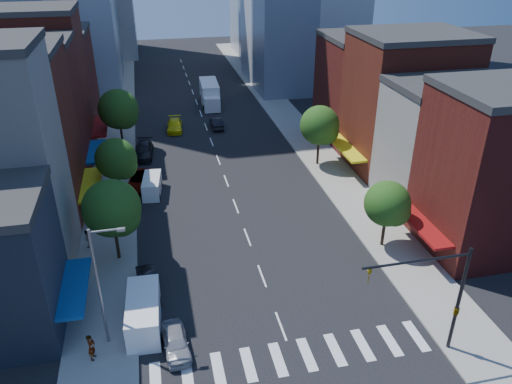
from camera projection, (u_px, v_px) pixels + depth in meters
ground at (281, 326)px, 35.75m from camera, size 220.00×220.00×0.00m
sidewalk_left at (116, 138)px, 67.91m from camera, size 5.00×120.00×0.15m
sidewalk_right at (293, 125)px, 72.68m from camera, size 5.00×120.00×0.15m
crosswalk at (293, 357)px, 33.15m from camera, size 19.00×3.00×0.01m
bldg_left_2 at (4, 141)px, 45.75m from camera, size 12.00×9.00×16.00m
bldg_left_3 at (23, 117)px, 53.33m from camera, size 12.00×8.00×15.00m
bldg_left_4 at (34, 86)px, 60.21m from camera, size 12.00×9.00×17.00m
bldg_left_5 at (49, 82)px, 69.35m from camera, size 12.00×10.00×13.00m
bldg_right_0 at (503, 173)px, 42.12m from camera, size 12.00×9.00×14.00m
bldg_right_1 at (446, 146)px, 49.93m from camera, size 12.00×8.00×12.00m
bldg_right_2 at (406, 105)px, 57.02m from camera, size 12.00×10.00×15.00m
bldg_right_3 at (369, 89)px, 66.13m from camera, size 12.00×10.00×13.00m
traffic_signal at (451, 301)px, 31.82m from camera, size 7.24×2.24×8.00m
streetlight at (101, 281)px, 31.91m from camera, size 2.25×0.25×9.00m
tree_left_near at (114, 210)px, 40.77m from camera, size 4.80×4.80×7.30m
tree_left_mid at (118, 160)px, 50.43m from camera, size 4.20×4.20×6.65m
tree_left_far at (120, 111)px, 62.22m from camera, size 5.00×5.00×7.75m
tree_right_near at (389, 205)px, 42.88m from camera, size 4.00×4.00×6.20m
tree_right_far at (321, 127)px, 58.12m from camera, size 4.60×4.60×7.20m
parked_car_front at (176, 342)px, 33.38m from camera, size 1.99×4.25×1.41m
parked_car_second at (148, 283)px, 39.08m from camera, size 1.87×4.27×1.37m
parked_car_third at (140, 180)px, 54.91m from camera, size 3.18×5.63×1.48m
parked_car_rear at (144, 151)px, 62.21m from camera, size 2.73×5.67×1.59m
cargo_van_near at (144, 314)px, 35.10m from camera, size 2.51×5.73×2.40m
cargo_van_far at (152, 186)px, 53.30m from camera, size 2.27×4.59×1.88m
taxi at (175, 125)px, 70.45m from camera, size 2.48×5.24×1.48m
traffic_car_oncoming at (217, 123)px, 71.41m from camera, size 1.57×4.46×1.47m
traffic_car_far at (214, 85)px, 88.97m from camera, size 2.06×4.46×1.48m
box_truck at (210, 94)px, 80.42m from camera, size 3.10×9.05×3.60m
pedestrian_near at (91, 347)px, 32.42m from camera, size 0.63×0.81×1.96m
pedestrian_far at (87, 239)px, 44.12m from camera, size 0.79×0.92×1.64m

